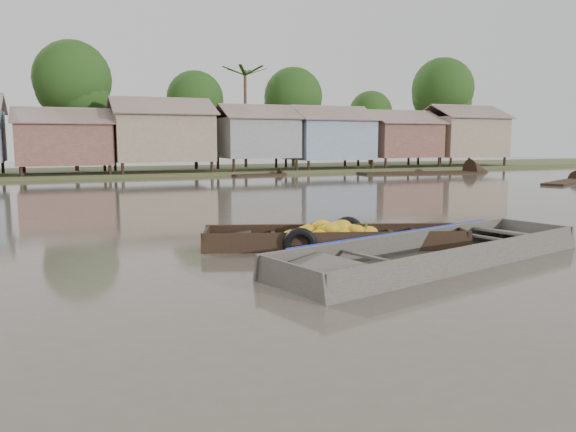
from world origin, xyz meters
name	(u,v)px	position (x,y,z in m)	size (l,w,h in m)	color
ground	(297,262)	(0.00, 0.00, 0.00)	(120.00, 120.00, 0.00)	#524A3F
riverbank	(163,132)	(3.03, 31.86, 3.07)	(120.00, 12.47, 10.22)	#384723
banana_boat	(330,238)	(1.38, 1.22, 0.19)	(6.22, 3.38, 0.87)	black
viewer_boat	(435,258)	(2.63, -1.09, 0.06)	(7.95, 3.90, 0.62)	#3C3733
distant_boats	(358,178)	(14.22, 22.40, -0.05)	(45.01, 15.56, 0.35)	black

